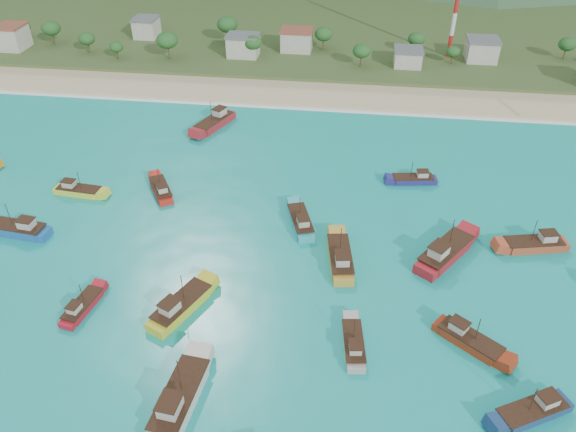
# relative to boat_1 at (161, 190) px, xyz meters

# --- Properties ---
(ground) EXTENTS (600.00, 600.00, 0.00)m
(ground) POSITION_rel_boat_1_xyz_m (27.42, -26.69, -0.64)
(ground) COLOR #0D9891
(ground) RESTS_ON ground
(beach) EXTENTS (400.00, 18.00, 1.20)m
(beach) POSITION_rel_boat_1_xyz_m (27.42, 52.31, -0.64)
(beach) COLOR beige
(beach) RESTS_ON ground
(land) EXTENTS (400.00, 110.00, 2.40)m
(land) POSITION_rel_boat_1_xyz_m (27.42, 113.31, -0.64)
(land) COLOR #385123
(land) RESTS_ON ground
(surf_line) EXTENTS (400.00, 2.50, 0.08)m
(surf_line) POSITION_rel_boat_1_xyz_m (27.42, 42.81, -0.64)
(surf_line) COLOR white
(surf_line) RESTS_ON ground
(village) EXTENTS (210.80, 30.37, 6.77)m
(village) POSITION_rel_boat_1_xyz_m (34.08, 76.81, 3.83)
(village) COLOR beige
(village) RESTS_ON ground
(vegetation) EXTENTS (271.52, 25.98, 8.96)m
(vegetation) POSITION_rel_boat_1_xyz_m (27.01, 76.79, 4.58)
(vegetation) COLOR #235623
(vegetation) RESTS_ON ground
(boat_1) EXTENTS (7.33, 9.74, 5.69)m
(boat_1) POSITION_rel_boat_1_xyz_m (0.00, 0.00, 0.00)
(boat_1) COLOR red
(boat_1) RESTS_ON ground
(boat_3) EXTENTS (9.36, 3.99, 5.36)m
(boat_3) POSITION_rel_boat_1_xyz_m (50.01, 10.48, -0.06)
(boat_3) COLOR navy
(boat_3) RESTS_ON ground
(boat_5) EXTENTS (5.24, 12.17, 6.96)m
(boat_5) POSITION_rel_boat_1_xyz_m (36.45, -16.77, 0.23)
(boat_5) COLOR gold
(boat_5) RESTS_ON ground
(boat_6) EXTENTS (6.23, 10.93, 6.19)m
(boat_6) POSITION_rel_boat_1_xyz_m (28.71, -7.18, 0.09)
(boat_6) COLOR #2FA8B3
(boat_6) RESTS_ON ground
(boat_7) EXTENTS (11.47, 5.54, 6.51)m
(boat_7) POSITION_rel_boat_1_xyz_m (69.60, -8.63, 0.15)
(boat_7) COLOR #B74628
(boat_7) RESTS_ON ground
(boat_9) EXTENTS (3.76, 9.28, 5.33)m
(boat_9) POSITION_rel_boat_1_xyz_m (39.31, -35.09, -0.07)
(boat_9) COLOR #A6A095
(boat_9) RESTS_ON ground
(boat_13) EXTENTS (11.10, 13.21, 7.94)m
(boat_13) POSITION_rel_boat_1_xyz_m (53.91, -13.31, 0.41)
(boat_13) COLOR maroon
(boat_13) RESTS_ON ground
(boat_14) EXTENTS (5.25, 13.50, 7.78)m
(boat_14) POSITION_rel_boat_1_xyz_m (17.66, -47.39, 0.38)
(boat_14) COLOR beige
(boat_14) RESTS_ON ground
(boat_17) EXTENTS (8.31, 13.05, 7.44)m
(boat_17) POSITION_rel_boat_1_xyz_m (3.73, 29.93, 0.32)
(boat_17) COLOR maroon
(boat_17) RESTS_ON ground
(boat_20) EXTENTS (9.81, 3.68, 5.67)m
(boat_20) POSITION_rel_boat_1_xyz_m (-16.14, -2.40, -0.00)
(boat_20) COLOR yellow
(boat_20) RESTS_ON ground
(boat_21) EXTENTS (10.34, 7.39, 5.98)m
(boat_21) POSITION_rel_boat_1_xyz_m (61.91, -43.16, 0.05)
(boat_21) COLOR navy
(boat_21) RESTS_ON ground
(boat_22) EXTENTS (10.01, 8.63, 6.07)m
(boat_22) POSITION_rel_boat_1_xyz_m (55.50, -32.26, 0.07)
(boat_22) COLOR maroon
(boat_22) RESTS_ON ground
(boat_23) EXTENTS (11.76, 4.56, 6.78)m
(boat_23) POSITION_rel_boat_1_xyz_m (-21.24, -16.12, 0.20)
(boat_23) COLOR #1C579F
(boat_23) RESTS_ON ground
(boat_26) EXTENTS (8.04, 12.04, 6.90)m
(boat_26) POSITION_rel_boat_1_xyz_m (13.10, -31.12, 0.22)
(boat_26) COLOR gold
(boat_26) RESTS_ON ground
(boat_27) EXTENTS (3.97, 8.82, 5.03)m
(boat_27) POSITION_rel_boat_1_xyz_m (-1.86, -32.83, -0.12)
(boat_27) COLOR #AA1724
(boat_27) RESTS_ON ground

